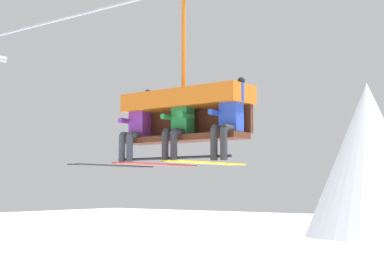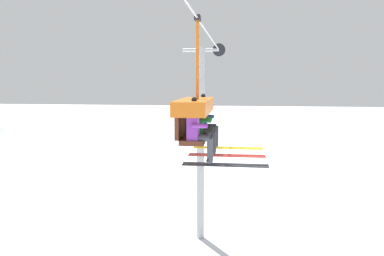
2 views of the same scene
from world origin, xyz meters
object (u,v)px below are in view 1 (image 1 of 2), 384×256
at_px(chairlift_chair, 186,108).
at_px(skier_purple, 135,127).
at_px(skier_blue, 227,120).
at_px(skier_green, 178,125).

xyz_separation_m(chairlift_chair, skier_purple, (-0.94, -0.21, -0.28)).
xyz_separation_m(skier_purple, skier_blue, (1.89, 0.00, 0.00)).
relative_size(skier_purple, skier_green, 1.00).
bearing_deg(chairlift_chair, skier_purple, -167.19).
height_order(chairlift_chair, skier_green, chairlift_chair).
xyz_separation_m(skier_purple, skier_green, (0.94, -0.01, -0.02)).
distance_m(skier_purple, skier_green, 0.94).
xyz_separation_m(chairlift_chair, skier_green, (0.00, -0.22, -0.30)).
relative_size(chairlift_chair, skier_purple, 1.73).
bearing_deg(skier_green, skier_purple, 179.58).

